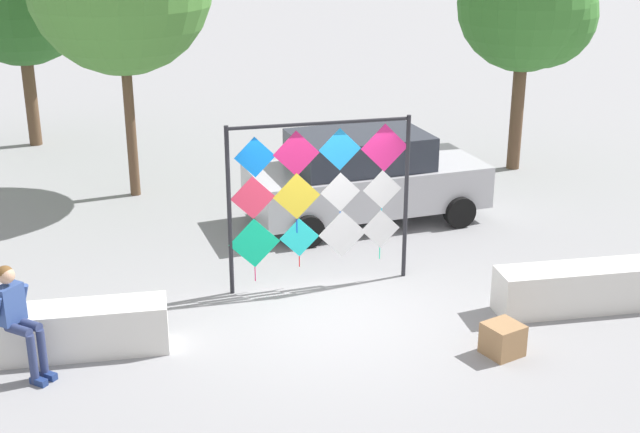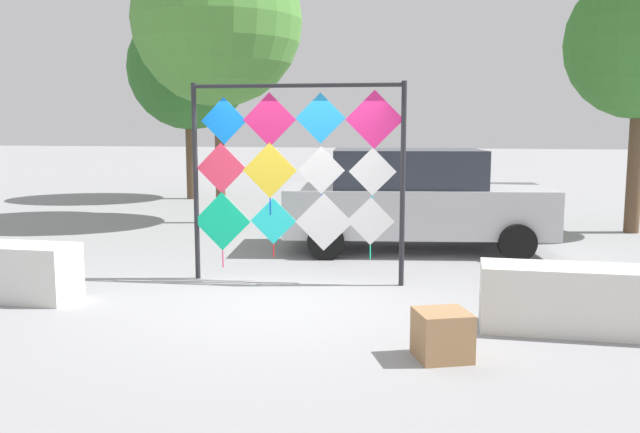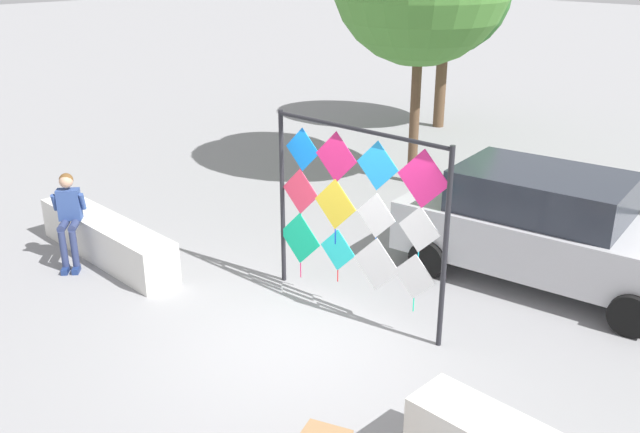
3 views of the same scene
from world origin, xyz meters
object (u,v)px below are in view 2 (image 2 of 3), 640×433
at_px(parked_car, 413,199).
at_px(tree_palm_like, 214,18).
at_px(tree_far_right, 191,67).
at_px(cardboard_box_large, 442,335).
at_px(kite_display_rack, 295,166).

relative_size(parked_car, tree_palm_like, 0.76).
bearing_deg(tree_far_right, parked_car, -45.26).
xyz_separation_m(tree_far_right, tree_palm_like, (2.39, -4.46, 0.64)).
bearing_deg(parked_car, cardboard_box_large, -83.47).
relative_size(parked_car, tree_far_right, 0.85).
height_order(parked_car, tree_far_right, tree_far_right).
bearing_deg(kite_display_rack, cardboard_box_large, -52.98).
height_order(parked_car, cardboard_box_large, parked_car).
xyz_separation_m(kite_display_rack, tree_far_right, (-5.56, 9.91, 2.26)).
height_order(kite_display_rack, parked_car, kite_display_rack).
xyz_separation_m(kite_display_rack, parked_car, (1.43, 2.86, -0.73)).
height_order(cardboard_box_large, tree_far_right, tree_far_right).
bearing_deg(cardboard_box_large, tree_far_right, 121.08).
relative_size(cardboard_box_large, tree_palm_like, 0.08).
bearing_deg(parked_car, kite_display_rack, -116.64).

